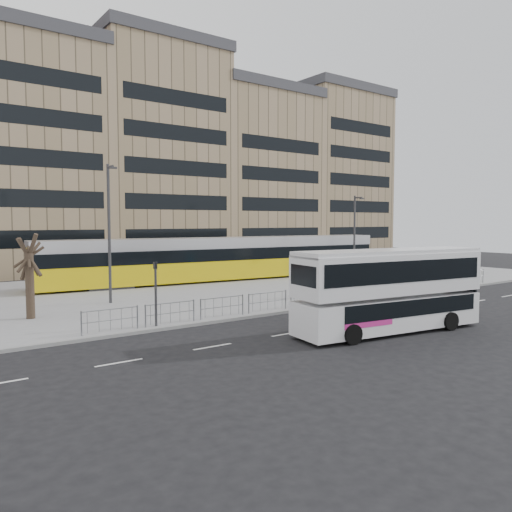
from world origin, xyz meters
TOP-DOWN VIEW (x-y plane):
  - ground at (0.00, 0.00)m, footprint 120.00×120.00m
  - plaza at (0.00, 12.00)m, footprint 64.00×24.00m
  - kerb at (0.00, 0.05)m, footprint 64.00×0.25m
  - building_row at (1.55, 34.27)m, footprint 70.40×18.40m
  - pedestrian_barrier at (2.00, 0.50)m, footprint 32.07×0.07m
  - road_markings at (1.00, -4.00)m, footprint 62.00×0.12m
  - double_decker_bus at (-1.86, -6.49)m, footprint 9.90×3.53m
  - tram at (2.39, 14.54)m, footprint 31.19×5.65m
  - station_sign at (8.41, 1.59)m, footprint 2.18×0.42m
  - ad_panel at (2.59, 0.88)m, footprint 0.90×0.18m
  - pedestrian at (1.27, 3.10)m, footprint 0.59×0.74m
  - traffic_light_west at (-10.45, 0.50)m, footprint 0.17×0.20m
  - traffic_light_east at (9.81, 0.56)m, footprint 0.22×0.25m
  - lamp_post_west at (-9.83, 8.42)m, footprint 0.45×1.04m
  - lamp_post_east at (14.10, 10.50)m, footprint 0.45×1.04m
  - bare_tree at (-14.92, 6.08)m, footprint 3.85×3.85m

SIDE VIEW (x-z plane):
  - ground at x=0.00m, z-range 0.00..0.00m
  - road_markings at x=1.00m, z-range 0.00..0.01m
  - kerb at x=0.00m, z-range -0.01..0.16m
  - plaza at x=0.00m, z-range 0.00..0.15m
  - pedestrian_barrier at x=2.00m, z-range 0.43..1.53m
  - pedestrian at x=1.27m, z-range 0.15..1.92m
  - ad_panel at x=2.59m, z-range 0.30..1.97m
  - station_sign at x=8.41m, z-range 0.64..3.16m
  - tram at x=2.39m, z-range 0.16..3.82m
  - double_decker_bus at x=-1.86m, z-range 0.16..4.03m
  - traffic_light_west at x=-10.45m, z-range 0.57..3.67m
  - traffic_light_east at x=9.81m, z-range 0.57..3.67m
  - lamp_post_east at x=14.10m, z-range 0.52..7.91m
  - bare_tree at x=-14.92m, z-range 1.53..7.81m
  - lamp_post_west at x=-9.83m, z-range 0.53..9.03m
  - building_row at x=1.55m, z-range -2.69..28.51m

